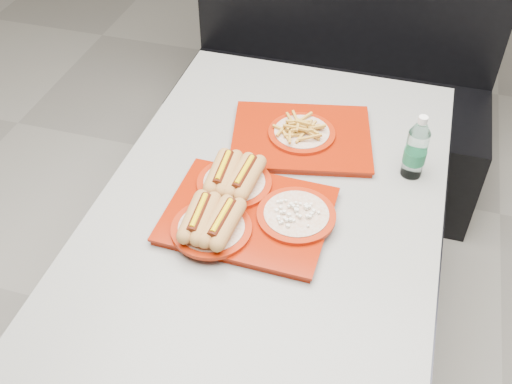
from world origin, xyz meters
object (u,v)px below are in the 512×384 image
(booth_bench, at_px, (334,92))
(water_bottle, at_px, (416,150))
(tray_near, at_px, (242,207))
(tray_far, at_px, (302,135))
(diner_table, at_px, (268,245))

(booth_bench, bearing_deg, water_bottle, -67.98)
(tray_near, distance_m, tray_far, 0.36)
(tray_near, relative_size, tray_far, 0.93)
(diner_table, distance_m, tray_far, 0.34)
(tray_near, distance_m, water_bottle, 0.50)
(diner_table, distance_m, water_bottle, 0.49)
(tray_far, bearing_deg, tray_near, -102.35)
(booth_bench, xyz_separation_m, tray_far, (0.02, -0.81, 0.37))
(booth_bench, height_order, tray_near, booth_bench)
(tray_far, bearing_deg, diner_table, -94.37)
(booth_bench, bearing_deg, tray_far, -88.45)
(booth_bench, relative_size, water_bottle, 6.91)
(tray_far, relative_size, water_bottle, 2.38)
(diner_table, distance_m, tray_near, 0.22)
(booth_bench, xyz_separation_m, water_bottle, (0.35, -0.87, 0.43))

